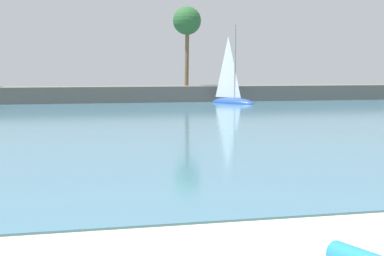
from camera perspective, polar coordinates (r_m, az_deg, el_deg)
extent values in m
cube|color=teal|center=(62.24, -12.51, 1.86)|extent=(220.00, 96.37, 0.06)
cube|color=#605B54|center=(70.37, -12.78, 2.95)|extent=(115.61, 6.00, 1.80)
cylinder|color=brown|center=(73.78, -0.46, 6.80)|extent=(0.54, 0.60, 7.54)
sphere|color=#285B2D|center=(73.97, -0.46, 9.72)|extent=(3.29, 3.29, 3.29)
ellipsoid|color=#234793|center=(67.21, 3.72, 2.25)|extent=(4.36, 6.34, 1.23)
cylinder|color=gray|center=(66.90, 3.92, 6.05)|extent=(0.18, 0.18, 7.69)
pyramid|color=silver|center=(67.64, 3.30, 5.56)|extent=(1.38, 2.57, 6.54)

